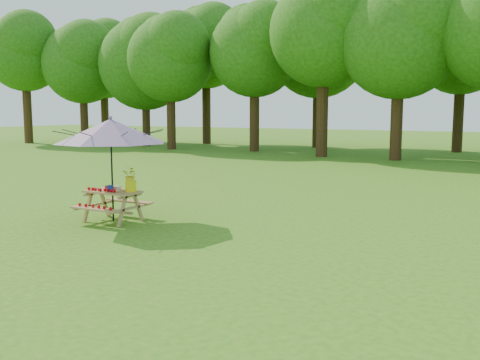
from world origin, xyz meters
The scene contains 5 objects.
picnic_table centered at (0.17, 3.60, 0.33)m, with size 1.20×1.32×0.67m.
patio_umbrella centered at (0.17, 3.60, 1.95)m, with size 2.87×2.87×2.27m.
produce_bins centered at (0.11, 3.63, 0.72)m, with size 0.26×0.42×0.13m.
tomatoes_row centered at (0.02, 3.42, 0.71)m, with size 0.77×0.13×0.07m, color red, non-canonical shape.
flower_bucket centered at (0.59, 3.71, 0.95)m, with size 0.35×0.31×0.53m.
Camera 1 is at (8.04, -5.03, 2.39)m, focal length 40.00 mm.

